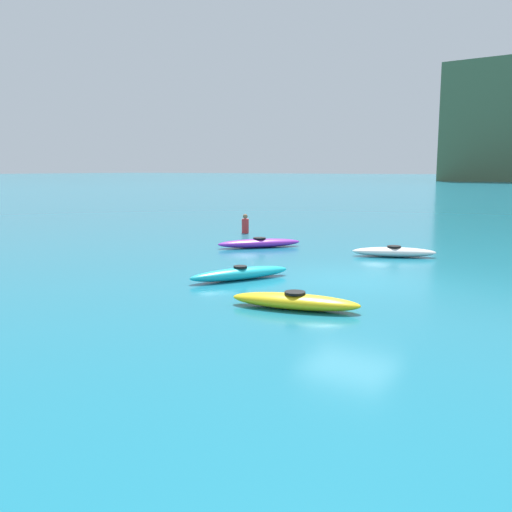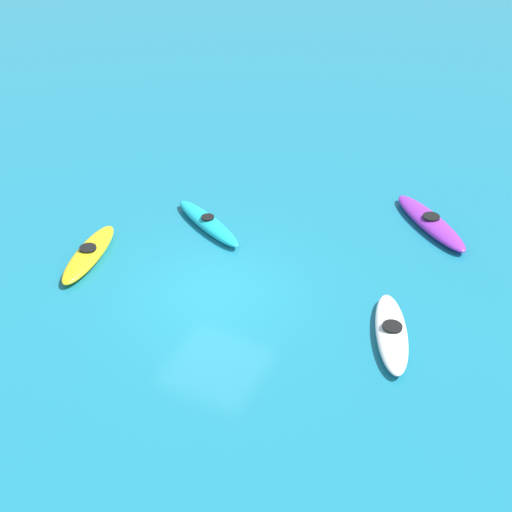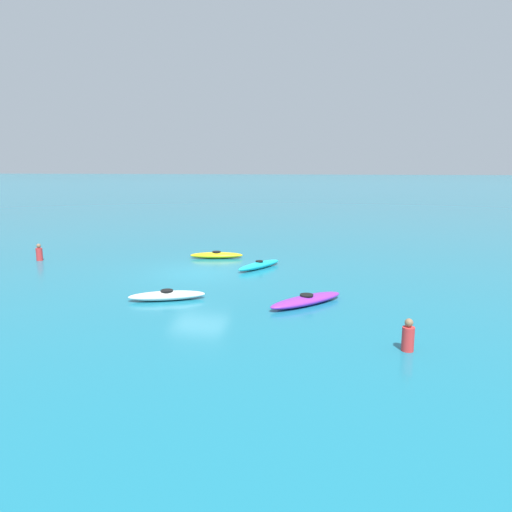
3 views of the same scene
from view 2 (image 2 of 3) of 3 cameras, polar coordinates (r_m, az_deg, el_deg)
The scene contains 5 objects.
ground_plane at distance 17.20m, azimuth -3.47°, elevation -2.94°, with size 600.00×600.00×0.00m, color #19728C.
kayak_purple at distance 20.12m, azimuth 14.05°, elevation 2.69°, with size 2.66×2.87×0.37m.
kayak_cyan at distance 19.54m, azimuth -3.95°, elevation 2.72°, with size 1.85×2.85×0.37m.
kayak_white at distance 16.03m, azimuth 11.00°, elevation -6.17°, with size 2.81×1.72×0.37m.
kayak_yellow at distance 18.73m, azimuth -13.49°, elevation 0.17°, with size 2.86×1.30×0.37m.
Camera 2 is at (11.65, 7.08, 10.49)m, focal length 48.99 mm.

